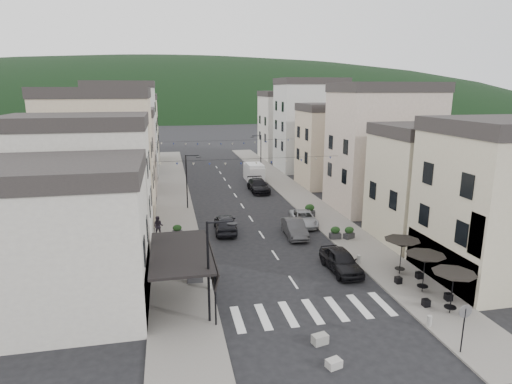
% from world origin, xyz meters
% --- Properties ---
extents(ground, '(700.00, 700.00, 0.00)m').
position_xyz_m(ground, '(0.00, 0.00, 0.00)').
color(ground, black).
rests_on(ground, ground).
extents(sidewalk_left, '(4.00, 76.00, 0.12)m').
position_xyz_m(sidewalk_left, '(-7.50, 32.00, 0.06)').
color(sidewalk_left, slate).
rests_on(sidewalk_left, ground).
extents(sidewalk_right, '(4.00, 76.00, 0.12)m').
position_xyz_m(sidewalk_right, '(7.50, 32.00, 0.06)').
color(sidewalk_right, slate).
rests_on(sidewalk_right, ground).
extents(hill_backdrop, '(640.00, 360.00, 70.00)m').
position_xyz_m(hill_backdrop, '(0.00, 300.00, 0.00)').
color(hill_backdrop, black).
rests_on(hill_backdrop, ground).
extents(boutique_building, '(12.00, 8.00, 8.00)m').
position_xyz_m(boutique_building, '(-15.50, 5.00, 4.00)').
color(boutique_building, '#B5AEA6').
rests_on(boutique_building, ground).
extents(bistro_building, '(10.00, 8.00, 10.00)m').
position_xyz_m(bistro_building, '(14.50, 4.00, 5.00)').
color(bistro_building, '#BBB194').
rests_on(bistro_building, ground).
extents(boutique_awning, '(3.77, 7.50, 3.28)m').
position_xyz_m(boutique_awning, '(-7.25, 5.00, 3.11)').
color(boutique_awning, black).
rests_on(boutique_awning, ground).
extents(buildings_row_left, '(10.20, 54.16, 14.00)m').
position_xyz_m(buildings_row_left, '(-14.50, 37.75, 6.12)').
color(buildings_row_left, '#B5AEA6').
rests_on(buildings_row_left, ground).
extents(buildings_row_right, '(10.20, 54.16, 14.50)m').
position_xyz_m(buildings_row_right, '(14.50, 36.59, 6.32)').
color(buildings_row_right, '#BBB194').
rests_on(buildings_row_right, ground).
extents(cafe_terrace, '(2.50, 8.10, 2.53)m').
position_xyz_m(cafe_terrace, '(7.70, 2.80, 2.36)').
color(cafe_terrace, black).
rests_on(cafe_terrace, ground).
extents(streetlamp_left_near, '(1.70, 0.56, 6.00)m').
position_xyz_m(streetlamp_left_near, '(-5.82, 2.00, 3.70)').
color(streetlamp_left_near, black).
rests_on(streetlamp_left_near, ground).
extents(streetlamp_left_far, '(1.70, 0.56, 6.00)m').
position_xyz_m(streetlamp_left_far, '(-5.82, 26.00, 3.70)').
color(streetlamp_left_far, black).
rests_on(streetlamp_left_far, ground).
extents(streetlamp_right_far, '(1.70, 0.56, 6.00)m').
position_xyz_m(streetlamp_right_far, '(5.82, 44.00, 3.70)').
color(streetlamp_right_far, black).
rests_on(streetlamp_right_far, ground).
extents(traffic_sign, '(0.70, 0.07, 2.70)m').
position_xyz_m(traffic_sign, '(5.80, -3.50, 1.93)').
color(traffic_sign, black).
rests_on(traffic_sign, ground).
extents(bollards, '(11.66, 10.26, 0.60)m').
position_xyz_m(bollards, '(0.00, 5.50, 0.42)').
color(bollards, gray).
rests_on(bollards, ground).
extents(bunting_near, '(19.00, 0.28, 0.62)m').
position_xyz_m(bunting_near, '(0.00, 22.00, 5.65)').
color(bunting_near, black).
rests_on(bunting_near, ground).
extents(bunting_far, '(19.00, 0.28, 0.62)m').
position_xyz_m(bunting_far, '(0.00, 38.00, 5.65)').
color(bunting_far, black).
rests_on(bunting_far, ground).
extents(parked_car_a, '(2.01, 4.77, 1.61)m').
position_xyz_m(parked_car_a, '(3.90, 7.11, 0.80)').
color(parked_car_a, black).
rests_on(parked_car_a, ground).
extents(parked_car_b, '(1.90, 4.71, 1.52)m').
position_xyz_m(parked_car_b, '(2.80, 15.02, 0.76)').
color(parked_car_b, '#343436').
rests_on(parked_car_b, ground).
extents(parked_car_c, '(2.74, 5.05, 1.34)m').
position_xyz_m(parked_car_c, '(4.60, 17.98, 0.67)').
color(parked_car_c, '#999BA1').
rests_on(parked_car_c, ground).
extents(parked_car_d, '(2.26, 5.52, 1.60)m').
position_xyz_m(parked_car_d, '(3.22, 32.29, 0.80)').
color(parked_car_d, black).
rests_on(parked_car_d, ground).
extents(parked_car_e, '(2.27, 5.01, 1.67)m').
position_xyz_m(parked_car_e, '(-3.09, 17.42, 0.83)').
color(parked_car_e, black).
rests_on(parked_car_e, ground).
extents(delivery_van, '(2.20, 5.46, 2.60)m').
position_xyz_m(delivery_van, '(3.95, 38.83, 1.28)').
color(delivery_van, silver).
rests_on(delivery_van, ground).
extents(pedestrian_a, '(0.83, 0.74, 1.91)m').
position_xyz_m(pedestrian_a, '(-8.83, 9.23, 1.08)').
color(pedestrian_a, black).
rests_on(pedestrian_a, sidewalk_left).
extents(pedestrian_b, '(1.01, 0.87, 1.81)m').
position_xyz_m(pedestrian_b, '(-9.09, 17.23, 1.02)').
color(pedestrian_b, black).
rests_on(pedestrian_b, sidewalk_left).
extents(concrete_block_a, '(0.89, 0.67, 0.50)m').
position_xyz_m(concrete_block_a, '(-0.72, -1.21, 0.25)').
color(concrete_block_a, gray).
rests_on(concrete_block_a, ground).
extents(concrete_block_c, '(0.81, 0.67, 0.40)m').
position_xyz_m(concrete_block_c, '(-0.75, -3.19, 0.20)').
color(concrete_block_c, '#A3A09B').
rests_on(concrete_block_c, ground).
extents(planter_la, '(1.10, 0.66, 1.18)m').
position_xyz_m(planter_la, '(-6.55, 7.26, 0.69)').
color(planter_la, '#323235').
rests_on(planter_la, sidewalk_left).
extents(planter_lb, '(0.90, 0.51, 1.01)m').
position_xyz_m(planter_lb, '(-7.46, 16.98, 0.61)').
color(planter_lb, '#303032').
rests_on(planter_lb, sidewalk_left).
extents(planter_ra, '(1.01, 0.60, 1.09)m').
position_xyz_m(planter_ra, '(6.00, 13.39, 0.65)').
color(planter_ra, '#2D2D2F').
rests_on(planter_ra, sidewalk_right).
extents(planter_rb, '(1.08, 0.85, 1.06)m').
position_xyz_m(planter_rb, '(7.21, 13.19, 0.64)').
color(planter_rb, '#2B2B2D').
rests_on(planter_rb, sidewalk_right).
extents(planter_rc, '(1.25, 0.88, 1.27)m').
position_xyz_m(planter_rc, '(6.00, 20.30, 0.73)').
color(planter_rc, '#2A2A2D').
rests_on(planter_rc, sidewalk_right).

